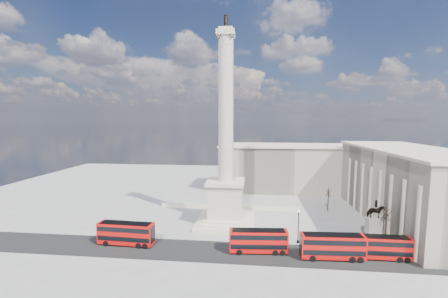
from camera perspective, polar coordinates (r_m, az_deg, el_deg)
ground at (r=66.05m, az=-0.08°, el=-16.68°), size 180.00×180.00×0.00m
asphalt_road at (r=56.69m, az=4.19°, el=-20.72°), size 120.00×9.00×0.01m
nelsons_column at (r=67.10m, az=0.35°, el=-4.78°), size 14.00×14.00×49.85m
balustrade_wall at (r=80.81m, az=1.10°, el=-11.95°), size 40.00×0.60×1.10m
building_east at (r=82.16m, az=34.02°, el=-6.37°), size 19.00×46.00×18.60m
building_northeast at (r=102.99m, az=13.41°, el=-3.73°), size 51.00×17.00×16.60m
red_bus_a at (r=62.00m, az=-19.61°, el=-16.16°), size 11.61×3.20×4.66m
red_bus_b at (r=56.10m, az=7.21°, el=-18.37°), size 11.29×3.36×4.51m
red_bus_c at (r=57.07m, az=21.64°, el=-18.24°), size 11.60×3.16×4.66m
red_bus_d at (r=60.84m, az=29.76°, el=-17.27°), size 10.58×2.53×4.29m
victorian_lamp at (r=60.79m, az=15.20°, el=-14.74°), size 0.61×0.61×7.07m
equestrian_statue at (r=69.22m, az=28.86°, el=-13.71°), size 4.14×3.10×8.58m
bare_tree_near at (r=66.16m, az=30.67°, el=-11.41°), size 1.92×1.92×8.40m
bare_tree_mid at (r=78.29m, az=29.68°, el=-10.09°), size 1.62×1.62×6.12m
bare_tree_far at (r=83.15m, az=20.88°, el=-8.38°), size 1.67×1.67×6.81m
pedestrian_walking at (r=62.11m, az=17.92°, el=-17.66°), size 0.69×0.53×1.69m
pedestrian_standing at (r=61.67m, az=21.85°, el=-17.91°), size 1.13×1.11×1.84m
pedestrian_crossing at (r=61.93m, az=3.75°, el=-17.35°), size 1.13×1.07×1.88m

